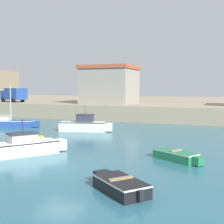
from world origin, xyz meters
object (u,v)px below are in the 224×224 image
(dinghy_black_2, at_px, (119,184))
(mooring_buoy, at_px, (41,139))
(motorboat_white_3, at_px, (22,147))
(sailboat_blue_5, at_px, (8,123))
(dinghy_green_0, at_px, (177,156))
(motorboat_white_4, at_px, (84,125))
(truck_on_quay, at_px, (14,94))
(harbor_shed_mid_row, at_px, (110,84))

(dinghy_black_2, relative_size, mooring_buoy, 5.59)
(dinghy_black_2, xyz_separation_m, motorboat_white_3, (-8.35, 4.41, 0.24))
(sailboat_blue_5, bearing_deg, dinghy_black_2, -39.86)
(dinghy_green_0, xyz_separation_m, motorboat_white_3, (-9.69, -2.07, 0.24))
(motorboat_white_4, bearing_deg, truck_on_quay, 145.94)
(sailboat_blue_5, distance_m, truck_on_quay, 15.70)
(mooring_buoy, xyz_separation_m, truck_on_quay, (-18.30, 19.59, 2.95))
(motorboat_white_4, bearing_deg, motorboat_white_3, -84.83)
(mooring_buoy, bearing_deg, dinghy_green_0, -11.24)
(motorboat_white_4, height_order, truck_on_quay, truck_on_quay)
(motorboat_white_4, relative_size, harbor_shed_mid_row, 0.73)
(dinghy_green_0, relative_size, harbor_shed_mid_row, 0.44)
(mooring_buoy, height_order, truck_on_quay, truck_on_quay)
(motorboat_white_4, distance_m, sailboat_blue_5, 9.58)
(motorboat_white_3, xyz_separation_m, motorboat_white_4, (-1.02, 11.23, 0.08))
(dinghy_green_0, xyz_separation_m, mooring_buoy, (-11.10, 2.21, -0.03))
(motorboat_white_3, height_order, mooring_buoy, motorboat_white_3)
(sailboat_blue_5, height_order, mooring_buoy, sailboat_blue_5)
(dinghy_green_0, bearing_deg, sailboat_blue_5, 155.29)
(motorboat_white_4, relative_size, mooring_buoy, 9.45)
(harbor_shed_mid_row, relative_size, truck_on_quay, 1.58)
(motorboat_white_4, distance_m, harbor_shed_mid_row, 15.45)
(harbor_shed_mid_row, bearing_deg, motorboat_white_3, -80.98)
(mooring_buoy, bearing_deg, harbor_shed_mid_row, 97.09)
(dinghy_black_2, xyz_separation_m, harbor_shed_mid_row, (-12.45, 30.20, 4.46))
(mooring_buoy, distance_m, harbor_shed_mid_row, 22.13)
(dinghy_black_2, bearing_deg, mooring_buoy, 138.35)
(motorboat_white_3, relative_size, truck_on_quay, 1.14)
(mooring_buoy, xyz_separation_m, harbor_shed_mid_row, (-2.68, 21.51, 4.48))
(sailboat_blue_5, relative_size, mooring_buoy, 11.68)
(truck_on_quay, bearing_deg, dinghy_green_0, -36.55)
(motorboat_white_3, height_order, harbor_shed_mid_row, harbor_shed_mid_row)
(dinghy_black_2, bearing_deg, motorboat_white_3, 152.16)
(dinghy_green_0, xyz_separation_m, harbor_shed_mid_row, (-13.78, 23.72, 4.45))
(dinghy_black_2, distance_m, truck_on_quay, 39.95)
(dinghy_green_0, height_order, motorboat_white_4, motorboat_white_4)
(motorboat_white_4, distance_m, mooring_buoy, 6.97)
(motorboat_white_3, height_order, sailboat_blue_5, sailboat_blue_5)
(motorboat_white_3, relative_size, sailboat_blue_5, 0.80)
(dinghy_green_0, height_order, sailboat_blue_5, sailboat_blue_5)
(dinghy_black_2, bearing_deg, dinghy_green_0, 78.38)
(dinghy_green_0, distance_m, mooring_buoy, 11.32)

